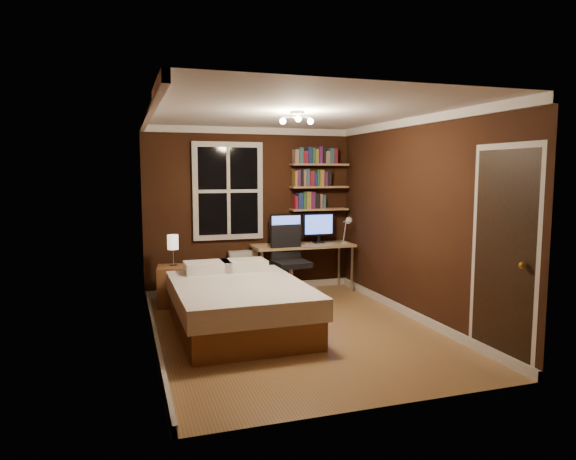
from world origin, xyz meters
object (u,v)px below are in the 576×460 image
object	(u,v)px
desk	(303,248)
monitor_right	(318,228)
desk_lamp	(347,229)
bed	(239,305)
bedside_lamp	(173,251)
monitor_left	(286,229)
radiator	(243,272)
office_chair	(290,271)
nightstand	(174,286)

from	to	relation	value
desk	monitor_right	distance (m)	0.42
monitor_right	desk	bearing A→B (deg)	-164.80
monitor_right	desk_lamp	distance (m)	0.44
monitor_right	desk_lamp	size ratio (longest dim) A/B	1.15
bed	desk_lamp	xyz separation A→B (m)	(2.02, 1.45, 0.66)
bedside_lamp	monitor_left	size ratio (longest dim) A/B	0.86
radiator	monitor_right	size ratio (longest dim) A/B	1.28
bed	office_chair	bearing A→B (deg)	49.01
radiator	monitor_left	xyz separation A→B (m)	(0.65, -0.12, 0.64)
bed	bedside_lamp	distance (m)	1.57
nightstand	desk	world-z (taller)	desk
monitor_right	desk_lamp	xyz separation A→B (m)	(0.39, -0.22, -0.01)
monitor_left	desk_lamp	world-z (taller)	monitor_left
monitor_left	monitor_right	bearing A→B (deg)	0.00
bedside_lamp	desk_lamp	xyz separation A→B (m)	(2.64, 0.09, 0.19)
radiator	desk	world-z (taller)	desk
bed	radiator	xyz separation A→B (m)	(0.46, 1.78, 0.03)
nightstand	desk	distance (m)	2.02
bed	office_chair	xyz separation A→B (m)	(1.01, 1.19, 0.12)
nightstand	bedside_lamp	size ratio (longest dim) A/B	1.26
nightstand	bedside_lamp	world-z (taller)	bedside_lamp
radiator	office_chair	distance (m)	0.82
radiator	office_chair	size ratio (longest dim) A/B	0.60
nightstand	monitor_left	bearing A→B (deg)	17.03
desk_lamp	office_chair	bearing A→B (deg)	-165.71
radiator	office_chair	world-z (taller)	office_chair
bedside_lamp	radiator	size ratio (longest dim) A/B	0.67
nightstand	monitor_right	xyz separation A→B (m)	(2.25, 0.30, 0.69)
desk	monitor_right	bearing A→B (deg)	15.20
radiator	desk	bearing A→B (deg)	-12.26
office_chair	radiator	bearing A→B (deg)	129.18
monitor_left	office_chair	size ratio (longest dim) A/B	0.47
bedside_lamp	nightstand	bearing A→B (deg)	0.00
desk_lamp	desk	bearing A→B (deg)	168.27
desk	monitor_left	world-z (taller)	monitor_left
monitor_left	nightstand	bearing A→B (deg)	-170.06
monitor_right	desk_lamp	world-z (taller)	monitor_right
desk	monitor_right	size ratio (longest dim) A/B	3.06
bed	nightstand	xyz separation A→B (m)	(-0.62, 1.36, -0.02)
desk_lamp	office_chair	xyz separation A→B (m)	(-1.01, -0.26, -0.54)
nightstand	radiator	bearing A→B (deg)	28.42
monitor_left	monitor_right	distance (m)	0.53
office_chair	desk	bearing A→B (deg)	45.34
desk_lamp	bed	bearing A→B (deg)	-144.37
desk_lamp	office_chair	distance (m)	1.17
nightstand	office_chair	xyz separation A→B (m)	(1.63, -0.17, 0.14)
radiator	desk_lamp	world-z (taller)	desk_lamp
nightstand	desk_lamp	distance (m)	2.73
bed	bedside_lamp	xyz separation A→B (m)	(-0.62, 1.36, 0.47)
nightstand	desk	size ratio (longest dim) A/B	0.35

